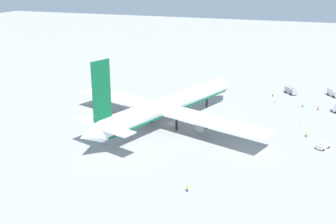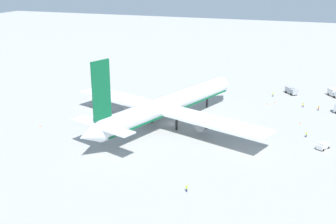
% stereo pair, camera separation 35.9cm
% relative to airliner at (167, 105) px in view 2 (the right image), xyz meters
% --- Properties ---
extents(ground_plane, '(600.00, 600.00, 0.00)m').
position_rel_airliner_xyz_m(ground_plane, '(1.33, -0.49, -6.47)').
color(ground_plane, '#9E9E99').
extents(airliner, '(69.75, 70.00, 25.29)m').
position_rel_airliner_xyz_m(airliner, '(0.00, 0.00, 0.00)').
color(airliner, silver).
rests_on(airliner, ground).
extents(service_truck_0, '(5.70, 5.21, 2.63)m').
position_rel_airliner_xyz_m(service_truck_0, '(49.24, -34.45, -5.00)').
color(service_truck_0, '#999EA5').
rests_on(service_truck_0, ground).
extents(service_truck_2, '(5.94, 5.21, 2.90)m').
position_rel_airliner_xyz_m(service_truck_2, '(51.30, -50.39, -4.89)').
color(service_truck_2, white).
rests_on(service_truck_2, ground).
extents(service_van, '(4.57, 3.72, 1.97)m').
position_rel_airliner_xyz_m(service_van, '(-3.12, -46.92, -5.44)').
color(service_van, silver).
rests_on(service_van, ground).
extents(ground_worker_0, '(0.55, 0.55, 1.74)m').
position_rel_airliner_xyz_m(ground_worker_0, '(33.22, -39.89, -5.59)').
color(ground_worker_0, navy).
rests_on(ground_worker_0, ground).
extents(ground_worker_1, '(0.47, 0.47, 1.73)m').
position_rel_airliner_xyz_m(ground_worker_1, '(-38.35, -18.59, -5.59)').
color(ground_worker_1, navy).
rests_on(ground_worker_1, ground).
extents(ground_worker_2, '(0.55, 0.55, 1.67)m').
position_rel_airliner_xyz_m(ground_worker_2, '(43.21, -28.16, -5.63)').
color(ground_worker_2, navy).
rests_on(ground_worker_2, ground).
extents(ground_worker_3, '(0.52, 0.52, 1.72)m').
position_rel_airliner_xyz_m(ground_worker_3, '(4.24, -42.19, -5.60)').
color(ground_worker_3, navy).
rests_on(ground_worker_3, ground).
extents(ground_worker_4, '(0.42, 0.42, 1.64)m').
position_rel_airliner_xyz_m(ground_worker_4, '(31.46, -45.12, -5.65)').
color(ground_worker_4, '#3F3F47').
rests_on(ground_worker_4, ground).
extents(traffic_cone_0, '(0.36, 0.36, 0.55)m').
position_rel_airliner_xyz_m(traffic_cone_0, '(15.51, -39.91, -6.20)').
color(traffic_cone_0, orange).
rests_on(traffic_cone_0, ground).
extents(traffic_cone_1, '(0.36, 0.36, 0.55)m').
position_rel_airliner_xyz_m(traffic_cone_1, '(35.17, -29.84, -6.20)').
color(traffic_cone_1, orange).
rests_on(traffic_cone_1, ground).
extents(traffic_cone_2, '(0.36, 0.36, 0.55)m').
position_rel_airliner_xyz_m(traffic_cone_2, '(32.36, -27.14, -6.20)').
color(traffic_cone_2, orange).
rests_on(traffic_cone_2, ground).
extents(traffic_cone_3, '(0.36, 0.36, 0.55)m').
position_rel_airliner_xyz_m(traffic_cone_3, '(-15.22, 37.08, -6.20)').
color(traffic_cone_3, orange).
rests_on(traffic_cone_3, ground).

